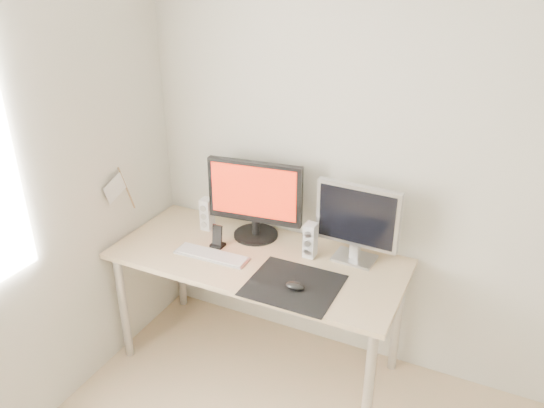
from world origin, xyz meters
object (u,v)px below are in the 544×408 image
(speaker_left, at_px, (207,214))
(speaker_right, at_px, (310,240))
(keyboard, at_px, (212,255))
(desk, at_px, (257,269))
(phone_dock, at_px, (218,240))
(second_monitor, at_px, (357,220))
(main_monitor, at_px, (255,197))
(mouse, at_px, (295,286))

(speaker_left, xyz_separation_m, speaker_right, (0.67, -0.03, 0.00))
(speaker_left, distance_m, keyboard, 0.34)
(speaker_right, xyz_separation_m, keyboard, (-0.48, -0.24, -0.09))
(speaker_left, distance_m, speaker_right, 0.67)
(desk, bearing_deg, phone_dock, 178.84)
(desk, relative_size, second_monitor, 3.54)
(desk, xyz_separation_m, speaker_right, (0.26, 0.13, 0.18))
(desk, distance_m, speaker_left, 0.48)
(second_monitor, height_order, phone_dock, second_monitor)
(desk, xyz_separation_m, main_monitor, (-0.11, 0.20, 0.33))
(keyboard, bearing_deg, speaker_left, 125.41)
(main_monitor, distance_m, second_monitor, 0.60)
(main_monitor, bearing_deg, speaker_left, -173.40)
(second_monitor, relative_size, phone_dock, 3.41)
(desk, height_order, speaker_right, speaker_right)
(desk, relative_size, main_monitor, 2.90)
(mouse, height_order, phone_dock, phone_dock)
(speaker_right, bearing_deg, phone_dock, -166.05)
(mouse, distance_m, speaker_left, 0.82)
(main_monitor, xyz_separation_m, speaker_right, (0.37, -0.07, -0.16))
(phone_dock, bearing_deg, speaker_left, 136.00)
(speaker_right, bearing_deg, mouse, -80.79)
(main_monitor, bearing_deg, mouse, -43.32)
(speaker_right, height_order, phone_dock, speaker_right)
(second_monitor, height_order, speaker_right, second_monitor)
(main_monitor, height_order, speaker_left, main_monitor)
(keyboard, xyz_separation_m, phone_dock, (-0.03, 0.11, 0.03))
(speaker_left, distance_m, phone_dock, 0.23)
(speaker_right, bearing_deg, second_monitor, 16.77)
(speaker_left, bearing_deg, phone_dock, -44.00)
(mouse, xyz_separation_m, speaker_left, (-0.73, 0.36, 0.08))
(mouse, bearing_deg, second_monitor, 66.10)
(mouse, distance_m, second_monitor, 0.49)
(desk, distance_m, phone_dock, 0.28)
(main_monitor, bearing_deg, phone_dock, -125.97)
(mouse, distance_m, keyboard, 0.54)
(mouse, relative_size, desk, 0.06)
(desk, height_order, phone_dock, phone_dock)
(main_monitor, distance_m, speaker_left, 0.34)
(speaker_left, relative_size, phone_dock, 1.48)
(main_monitor, bearing_deg, speaker_right, -10.31)
(mouse, bearing_deg, main_monitor, 136.68)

